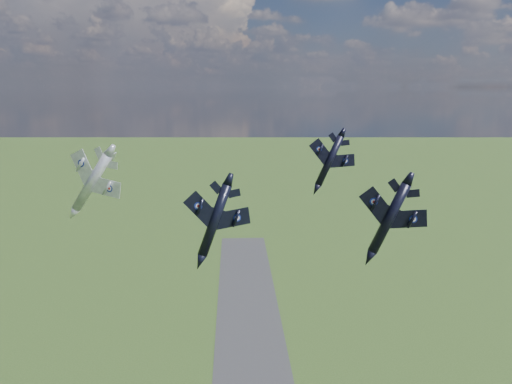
{
  "coord_description": "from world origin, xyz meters",
  "views": [
    {
      "loc": [
        -6.21,
        -69.49,
        98.9
      ],
      "look_at": [
        -2.41,
        11.59,
        81.79
      ],
      "focal_mm": 35.0,
      "sensor_mm": 36.0,
      "label": 1
    }
  ],
  "objects_px": {
    "jet_lead_navy": "(215,220)",
    "jet_high_navy": "(330,161)",
    "jet_left_silver": "(92,182)",
    "jet_right_navy": "(389,218)"
  },
  "relations": [
    {
      "from": "jet_high_navy",
      "to": "jet_left_silver",
      "type": "bearing_deg",
      "value": -158.71
    },
    {
      "from": "jet_high_navy",
      "to": "jet_right_navy",
      "type": "bearing_deg",
      "value": -86.07
    },
    {
      "from": "jet_lead_navy",
      "to": "jet_right_navy",
      "type": "relative_size",
      "value": 1.08
    },
    {
      "from": "jet_right_navy",
      "to": "jet_high_navy",
      "type": "distance_m",
      "value": 32.96
    },
    {
      "from": "jet_left_silver",
      "to": "jet_right_navy",
      "type": "bearing_deg",
      "value": 2.74
    },
    {
      "from": "jet_lead_navy",
      "to": "jet_high_navy",
      "type": "height_order",
      "value": "jet_high_navy"
    },
    {
      "from": "jet_left_silver",
      "to": "jet_lead_navy",
      "type": "bearing_deg",
      "value": 0.81
    },
    {
      "from": "jet_left_silver",
      "to": "jet_high_navy",
      "type": "bearing_deg",
      "value": 43.26
    },
    {
      "from": "jet_right_navy",
      "to": "jet_high_navy",
      "type": "bearing_deg",
      "value": 104.87
    },
    {
      "from": "jet_lead_navy",
      "to": "jet_high_navy",
      "type": "distance_m",
      "value": 34.01
    }
  ]
}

